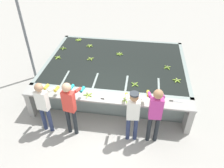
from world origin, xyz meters
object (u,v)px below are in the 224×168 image
object	(u,v)px
banana_bunch_floating_2	(119,54)
banana_bunch_floating_5	(58,58)
banana_bunch_floating_1	(135,84)
banana_bunch_floating_4	(63,48)
banana_bunch_floating_6	(79,40)
banana_bunch_floating_0	(167,67)
banana_bunch_floating_3	(90,46)
support_post_left	(26,39)
worker_0	(44,103)
banana_bunch_floating_7	(90,59)
worker_2	(133,112)
banana_bunch_floating_8	(177,80)
banana_bunch_ledge_0	(88,95)
banana_bunch_ledge_1	(127,100)
worker_3	(155,111)
knife_1	(174,101)
knife_0	(105,99)
worker_1	(70,104)

from	to	relation	value
banana_bunch_floating_2	banana_bunch_floating_5	world-z (taller)	same
banana_bunch_floating_1	banana_bunch_floating_4	distance (m)	3.45
banana_bunch_floating_5	banana_bunch_floating_6	size ratio (longest dim) A/B	0.99
banana_bunch_floating_0	banana_bunch_floating_4	world-z (taller)	same
banana_bunch_floating_3	support_post_left	size ratio (longest dim) A/B	0.09
worker_0	banana_bunch_floating_7	distance (m)	2.62
worker_2	support_post_left	world-z (taller)	support_post_left
banana_bunch_floating_8	banana_bunch_ledge_0	distance (m)	2.76
banana_bunch_floating_1	banana_bunch_floating_3	xyz separation A→B (m)	(-1.91, 2.26, -0.00)
banana_bunch_floating_1	banana_bunch_floating_0	bearing A→B (deg)	47.33
banana_bunch_floating_1	banana_bunch_floating_8	size ratio (longest dim) A/B	0.91
banana_bunch_ledge_1	banana_bunch_floating_1	bearing A→B (deg)	77.83
banana_bunch_floating_1	banana_bunch_ledge_0	xyz separation A→B (m)	(-1.27, -0.69, 0.00)
banana_bunch_floating_1	worker_3	bearing A→B (deg)	-64.33
worker_0	banana_bunch_floating_6	size ratio (longest dim) A/B	5.89
banana_bunch_floating_7	knife_1	xyz separation A→B (m)	(2.76, -1.87, -0.01)
worker_2	knife_0	xyz separation A→B (m)	(-0.80, 0.45, -0.05)
worker_2	banana_bunch_floating_4	distance (m)	4.28
banana_bunch_floating_6	worker_3	bearing A→B (deg)	-52.04
banana_bunch_floating_0	banana_bunch_floating_8	distance (m)	0.75
worker_3	knife_0	distance (m)	1.42
knife_0	banana_bunch_floating_0	bearing A→B (deg)	46.56
worker_1	banana_bunch_floating_7	size ratio (longest dim) A/B	7.21
worker_1	banana_bunch_floating_4	xyz separation A→B (m)	(-1.26, 3.16, -0.12)
banana_bunch_floating_1	banana_bunch_floating_7	size ratio (longest dim) A/B	1.04
banana_bunch_floating_2	knife_1	bearing A→B (deg)	-53.26
banana_bunch_floating_0	support_post_left	world-z (taller)	support_post_left
banana_bunch_floating_2	banana_bunch_floating_0	bearing A→B (deg)	-22.28
banana_bunch_floating_1	banana_bunch_floating_3	world-z (taller)	same
worker_3	banana_bunch_floating_3	size ratio (longest dim) A/B	6.35
worker_3	banana_bunch_ledge_1	world-z (taller)	worker_3
worker_0	banana_bunch_floating_3	xyz separation A→B (m)	(0.43, 3.51, -0.06)
worker_0	worker_1	xyz separation A→B (m)	(0.73, -0.00, 0.06)
banana_bunch_ledge_0	knife_1	bearing A→B (deg)	2.29
banana_bunch_floating_4	banana_bunch_floating_6	bearing A→B (deg)	64.30
banana_bunch_floating_2	support_post_left	bearing A→B (deg)	-168.87
banana_bunch_floating_3	banana_bunch_ledge_1	world-z (taller)	banana_bunch_ledge_1
worker_1	banana_bunch_floating_1	size ratio (longest dim) A/B	6.95
banana_bunch_floating_3	banana_bunch_floating_8	size ratio (longest dim) A/B	1.00
banana_bunch_floating_1	banana_bunch_floating_5	xyz separation A→B (m)	(-2.83, 1.20, 0.00)
banana_bunch_floating_4	banana_bunch_floating_5	world-z (taller)	same
worker_3	support_post_left	world-z (taller)	support_post_left
banana_bunch_floating_5	banana_bunch_floating_8	distance (m)	4.18
worker_1	support_post_left	xyz separation A→B (m)	(-2.23, 2.41, 0.55)
banana_bunch_floating_4	knife_0	distance (m)	3.41
banana_bunch_ledge_1	banana_bunch_floating_8	bearing A→B (deg)	38.43
worker_2	worker_3	xyz separation A→B (m)	(0.55, 0.03, 0.08)
banana_bunch_floating_8	banana_bunch_ledge_0	world-z (taller)	banana_bunch_ledge_0
worker_2	banana_bunch_floating_3	xyz separation A→B (m)	(-1.94, 3.49, -0.05)
knife_0	support_post_left	bearing A→B (deg)	147.60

